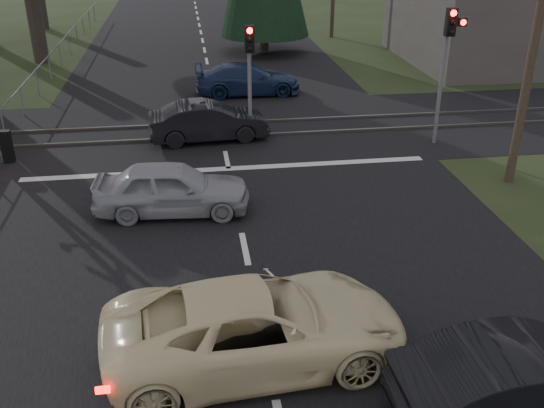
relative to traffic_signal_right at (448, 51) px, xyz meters
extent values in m
plane|color=#213417|center=(-7.55, -9.47, -3.31)|extent=(120.00, 120.00, 0.00)
cube|color=black|center=(-7.55, 0.53, -3.31)|extent=(14.00, 100.00, 0.01)
cube|color=black|center=(-7.55, 2.53, -3.31)|extent=(120.00, 8.00, 0.01)
cube|color=silver|center=(-7.55, -1.27, -3.30)|extent=(13.00, 0.35, 0.00)
cube|color=#59544C|center=(-7.55, 1.73, -3.26)|extent=(120.00, 0.12, 0.10)
cube|color=#59544C|center=(-7.55, 3.33, -3.26)|extent=(120.00, 0.12, 0.10)
cube|color=black|center=(-14.70, 0.33, -2.76)|extent=(0.35, 0.25, 1.10)
cylinder|color=slate|center=(-0.05, 0.13, -1.41)|extent=(0.14, 0.14, 3.80)
cube|color=black|center=(-0.05, -0.05, 0.94)|extent=(0.32, 0.24, 0.90)
sphere|color=#FF0C07|center=(-0.05, -0.18, 1.24)|extent=(0.20, 0.20, 0.20)
sphere|color=black|center=(-0.05, -0.18, 0.94)|extent=(0.18, 0.18, 0.18)
sphere|color=black|center=(-0.05, -0.18, 0.64)|extent=(0.18, 0.18, 0.18)
cube|color=black|center=(0.33, -0.05, 0.94)|extent=(0.28, 0.22, 0.28)
sphere|color=#FF0C07|center=(0.33, -0.17, 0.94)|extent=(0.18, 0.18, 0.18)
cylinder|color=slate|center=(-6.55, 1.33, -1.71)|extent=(0.14, 0.14, 3.20)
cube|color=black|center=(-6.55, 1.15, 0.34)|extent=(0.32, 0.24, 0.90)
sphere|color=#FF0C07|center=(-6.55, 1.02, 0.64)|extent=(0.20, 0.20, 0.20)
sphere|color=black|center=(-6.55, 1.02, 0.34)|extent=(0.18, 0.18, 0.18)
sphere|color=black|center=(-6.55, 1.02, 0.04)|extent=(0.18, 0.18, 0.18)
cylinder|color=#4C3D2D|center=(0.95, -3.47, 1.19)|extent=(0.26, 0.26, 9.00)
cylinder|color=#473D33|center=(-16.55, 15.53, -0.61)|extent=(0.80, 0.80, 5.40)
cylinder|color=#473D33|center=(-4.05, 16.53, -2.31)|extent=(0.50, 0.50, 2.00)
cube|color=#59514C|center=(10.45, 12.53, -1.31)|extent=(14.00, 10.00, 4.00)
imported|color=#FCEFB5|center=(-7.75, -10.57, -2.55)|extent=(5.68, 3.00, 1.52)
imported|color=black|center=(-3.56, -12.61, -2.58)|extent=(4.51, 1.67, 1.47)
imported|color=#A0A2A7|center=(-9.30, -4.17, -2.60)|extent=(4.32, 2.01, 1.43)
imported|color=#1A2A4E|center=(-5.98, 7.50, -2.63)|extent=(4.71, 1.92, 1.37)
imported|color=black|center=(-8.03, 1.57, -2.62)|extent=(4.35, 1.83, 1.40)
camera|label=1|loc=(-8.72, -19.41, 4.20)|focal=40.00mm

